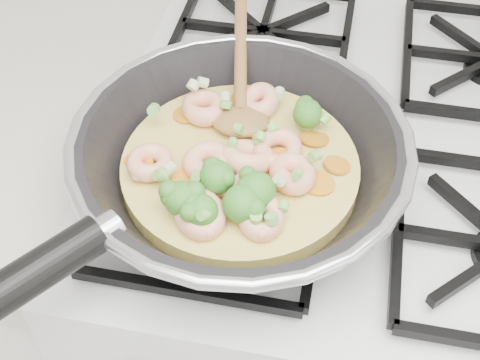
# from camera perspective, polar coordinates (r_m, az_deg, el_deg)

# --- Properties ---
(stove) EXTENTS (0.60, 0.60, 0.92)m
(stove) POSITION_cam_1_polar(r_m,az_deg,el_deg) (1.13, 7.65, -12.25)
(stove) COLOR silver
(stove) RESTS_ON ground
(skillet) EXTENTS (0.40, 0.59, 0.10)m
(skillet) POSITION_cam_1_polar(r_m,az_deg,el_deg) (0.66, -0.39, 1.57)
(skillet) COLOR black
(skillet) RESTS_ON stove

